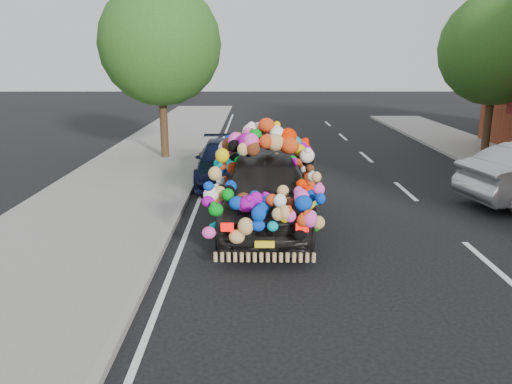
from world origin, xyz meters
TOP-DOWN VIEW (x-y plane):
  - ground at (0.00, 0.00)m, footprint 100.00×100.00m
  - sidewalk at (-4.30, 0.00)m, footprint 4.00×60.00m
  - kerb at (-2.35, 0.00)m, footprint 0.15×60.00m
  - lane_markings at (3.60, 0.00)m, footprint 6.00×50.00m
  - tree_near_sidewalk at (-3.80, 9.50)m, footprint 4.20×4.20m
  - tree_far_b at (8.00, 10.00)m, footprint 4.00×4.00m
  - plush_art_car at (-0.36, 2.00)m, footprint 2.32×4.86m
  - navy_sedan at (-1.45, 6.17)m, footprint 1.86×4.18m

SIDE VIEW (x-z plane):
  - ground at x=0.00m, z-range 0.00..0.00m
  - lane_markings at x=3.60m, z-range 0.00..0.01m
  - sidewalk at x=-4.30m, z-range 0.00..0.12m
  - kerb at x=-2.35m, z-range 0.00..0.13m
  - navy_sedan at x=-1.45m, z-range 0.00..1.19m
  - plush_art_car at x=-0.36m, z-range 0.03..2.26m
  - tree_far_b at x=8.00m, z-range 0.94..6.84m
  - tree_near_sidewalk at x=-3.80m, z-range 0.96..7.09m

